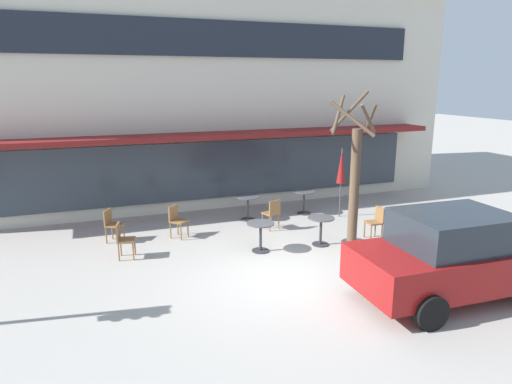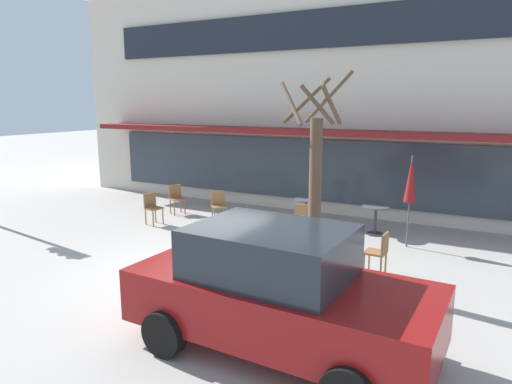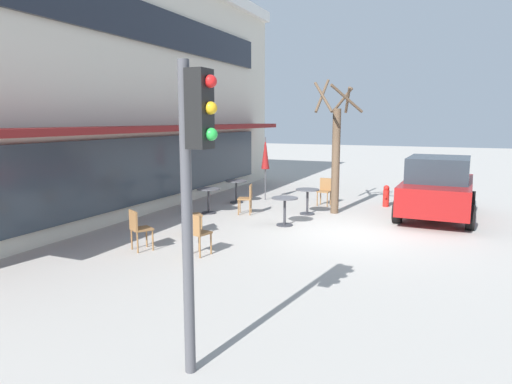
{
  "view_description": "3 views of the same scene",
  "coord_description": "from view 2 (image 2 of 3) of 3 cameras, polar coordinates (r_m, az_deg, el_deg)",
  "views": [
    {
      "loc": [
        -3.9,
        -8.49,
        4.23
      ],
      "look_at": [
        0.42,
        3.04,
        1.22
      ],
      "focal_mm": 32.0,
      "sensor_mm": 36.0,
      "label": 1
    },
    {
      "loc": [
        5.26,
        -7.26,
        3.41
      ],
      "look_at": [
        -0.42,
        3.4,
        1.03
      ],
      "focal_mm": 32.0,
      "sensor_mm": 36.0,
      "label": 2
    },
    {
      "loc": [
        -11.18,
        -2.3,
        2.79
      ],
      "look_at": [
        -0.3,
        2.4,
        0.91
      ],
      "focal_mm": 32.0,
      "sensor_mm": 36.0,
      "label": 3
    }
  ],
  "objects": [
    {
      "name": "fire_hydrant",
      "position": [
        7.64,
        15.78,
        -12.85
      ],
      "size": [
        0.36,
        0.2,
        0.71
      ],
      "color": "red",
      "rests_on": "ground"
    },
    {
      "name": "cafe_chair_1",
      "position": [
        14.36,
        -9.92,
        -0.6
      ],
      "size": [
        0.55,
        0.55,
        0.89
      ],
      "color": "olive",
      "rests_on": "ground"
    },
    {
      "name": "patio_umbrella_green_folded",
      "position": [
        11.24,
        18.79,
        1.44
      ],
      "size": [
        0.28,
        0.28,
        2.2
      ],
      "color": "#4C4C51",
      "rests_on": "ground"
    },
    {
      "name": "cafe_table_near_wall",
      "position": [
        12.29,
        14.73,
        -2.84
      ],
      "size": [
        0.7,
        0.7,
        0.76
      ],
      "color": "#333338",
      "rests_on": "ground"
    },
    {
      "name": "cafe_table_by_tree",
      "position": [
        10.78,
        -2.01,
        -4.42
      ],
      "size": [
        0.7,
        0.7,
        0.76
      ],
      "color": "#333338",
      "rests_on": "ground"
    },
    {
      "name": "building_facade",
      "position": [
        18.02,
        11.33,
        12.28
      ],
      "size": [
        18.12,
        9.1,
        7.67
      ],
      "color": "beige",
      "rests_on": "ground"
    },
    {
      "name": "cafe_table_streetside",
      "position": [
        9.98,
        5.94,
        -5.76
      ],
      "size": [
        0.7,
        0.7,
        0.76
      ],
      "color": "#333338",
      "rests_on": "ground"
    },
    {
      "name": "cafe_chair_4",
      "position": [
        9.43,
        15.16,
        -7.06
      ],
      "size": [
        0.42,
        0.42,
        0.89
      ],
      "color": "olive",
      "rests_on": "ground"
    },
    {
      "name": "street_tree",
      "position": [
        8.86,
        7.35,
        1.1
      ],
      "size": [
        1.33,
        1.49,
        4.01
      ],
      "color": "brown",
      "rests_on": "ground"
    },
    {
      "name": "cafe_chair_3",
      "position": [
        13.2,
        -4.71,
        -1.51
      ],
      "size": [
        0.57,
        0.57,
        0.89
      ],
      "color": "olive",
      "rests_on": "ground"
    },
    {
      "name": "cafe_chair_0",
      "position": [
        11.7,
        5.84,
        -3.17
      ],
      "size": [
        0.5,
        0.5,
        0.89
      ],
      "color": "olive",
      "rests_on": "ground"
    },
    {
      "name": "cafe_table_mid_patio",
      "position": [
        12.84,
        6.29,
        -1.94
      ],
      "size": [
        0.7,
        0.7,
        0.76
      ],
      "color": "#333338",
      "rests_on": "ground"
    },
    {
      "name": "ground_plane",
      "position": [
        9.59,
        -7.45,
        -9.76
      ],
      "size": [
        80.0,
        80.0,
        0.0
      ],
      "primitive_type": "plane",
      "color": "#ADA8A0"
    },
    {
      "name": "parked_sedan",
      "position": [
        6.38,
        2.69,
        -12.18
      ],
      "size": [
        4.26,
        2.13,
        1.76
      ],
      "color": "maroon",
      "rests_on": "ground"
    },
    {
      "name": "cafe_chair_2",
      "position": [
        13.24,
        -12.84,
        -1.71
      ],
      "size": [
        0.48,
        0.48,
        0.89
      ],
      "color": "olive",
      "rests_on": "ground"
    }
  ]
}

